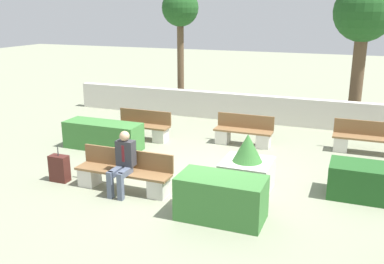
{
  "coord_description": "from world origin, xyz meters",
  "views": [
    {
      "loc": [
        3.21,
        -8.66,
        3.74
      ],
      "look_at": [
        -0.37,
        0.5,
        0.9
      ],
      "focal_mm": 40.0,
      "sensor_mm": 36.0,
      "label": 1
    }
  ],
  "objects": [
    {
      "name": "ground_plane",
      "position": [
        0.0,
        0.0,
        0.0
      ],
      "size": [
        60.0,
        60.0,
        0.0
      ],
      "primitive_type": "plane",
      "color": "gray"
    },
    {
      "name": "perimeter_wall",
      "position": [
        0.0,
        5.36,
        0.47
      ],
      "size": [
        13.61,
        0.3,
        0.93
      ],
      "color": "beige",
      "rests_on": "ground_plane"
    },
    {
      "name": "bench_front",
      "position": [
        -1.24,
        -1.27,
        0.34
      ],
      "size": [
        2.14,
        0.48,
        0.84
      ],
      "color": "brown",
      "rests_on": "ground_plane"
    },
    {
      "name": "bench_left_side",
      "position": [
        0.32,
        2.73,
        0.32
      ],
      "size": [
        1.65,
        0.49,
        0.84
      ],
      "rotation": [
        0.0,
        0.0,
        -0.02
      ],
      "color": "brown",
      "rests_on": "ground_plane"
    },
    {
      "name": "bench_right_side",
      "position": [
        3.64,
        3.22,
        0.32
      ],
      "size": [
        1.86,
        0.49,
        0.84
      ],
      "rotation": [
        0.0,
        0.0,
        -0.04
      ],
      "color": "brown",
      "rests_on": "ground_plane"
    },
    {
      "name": "bench_back",
      "position": [
        -2.6,
        2.16,
        0.32
      ],
      "size": [
        1.68,
        0.49,
        0.84
      ],
      "rotation": [
        0.0,
        0.0,
        0.2
      ],
      "color": "brown",
      "rests_on": "ground_plane"
    },
    {
      "name": "person_seated_man",
      "position": [
        -1.16,
        -1.42,
        0.73
      ],
      "size": [
        0.38,
        0.64,
        1.32
      ],
      "color": "#515B70",
      "rests_on": "ground_plane"
    },
    {
      "name": "hedge_block_near_left",
      "position": [
        3.53,
        0.18,
        0.35
      ],
      "size": [
        1.39,
        0.86,
        0.7
      ],
      "color": "#235623",
      "rests_on": "ground_plane"
    },
    {
      "name": "hedge_block_near_right",
      "position": [
        1.09,
        -1.77,
        0.41
      ],
      "size": [
        1.59,
        0.83,
        0.82
      ],
      "color": "#3D7A38",
      "rests_on": "ground_plane"
    },
    {
      "name": "hedge_block_mid_left",
      "position": [
        -3.19,
        0.97,
        0.37
      ],
      "size": [
        2.17,
        0.75,
        0.75
      ],
      "color": "#3D7A38",
      "rests_on": "ground_plane"
    },
    {
      "name": "planter_corner_left",
      "position": [
        1.22,
        -0.38,
        0.49
      ],
      "size": [
        1.02,
        1.02,
        1.26
      ],
      "color": "beige",
      "rests_on": "ground_plane"
    },
    {
      "name": "suitcase",
      "position": [
        -2.82,
        -1.39,
        0.3
      ],
      "size": [
        0.42,
        0.24,
        0.8
      ],
      "color": "#471E19",
      "rests_on": "ground_plane"
    },
    {
      "name": "tree_leftmost",
      "position": [
        -3.04,
        6.15,
        3.61
      ],
      "size": [
        1.33,
        1.33,
        4.44
      ],
      "color": "brown",
      "rests_on": "ground_plane"
    },
    {
      "name": "tree_center_left",
      "position": [
        3.17,
        6.69,
        3.51
      ],
      "size": [
        1.95,
        1.95,
        4.63
      ],
      "color": "brown",
      "rests_on": "ground_plane"
    }
  ]
}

